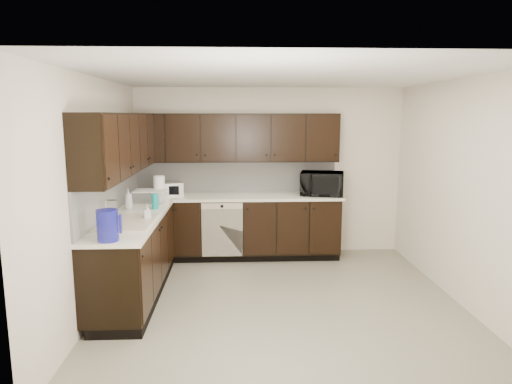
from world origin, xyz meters
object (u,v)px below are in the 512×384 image
sink (127,229)px  microwave (322,184)px  storage_bin (150,196)px  blue_pitcher (107,225)px  toaster_oven (171,189)px

sink → microwave: (2.43, 1.67, 0.23)m
sink → storage_bin: (0.03, 1.23, 0.14)m
blue_pitcher → microwave: bearing=46.4°
sink → storage_bin: bearing=88.7°
sink → blue_pitcher: size_ratio=2.78×
toaster_oven → microwave: bearing=-18.9°
blue_pitcher → sink: bearing=91.4°
storage_bin → blue_pitcher: 1.92m
storage_bin → blue_pitcher: (-0.04, -1.92, 0.07)m
storage_bin → blue_pitcher: size_ratio=1.38×
microwave → toaster_oven: microwave is taller
storage_bin → microwave: bearing=10.5°
toaster_oven → storage_bin: bearing=-131.6°
microwave → blue_pitcher: microwave is taller
toaster_oven → storage_bin: toaster_oven is taller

